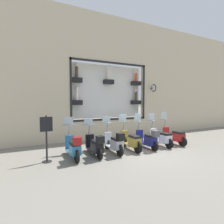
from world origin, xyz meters
TOP-DOWN VIEW (x-y plane):
  - ground_plane at (0.00, 0.00)m, footprint 120.00×120.00m
  - building_facade at (3.60, -0.00)m, footprint 1.18×36.00m
  - scooter_red_0 at (0.42, -2.35)m, footprint 1.80×0.61m
  - scooter_white_1 at (0.42, -1.44)m, footprint 1.80×0.60m
  - scooter_navy_2 at (0.35, -0.53)m, footprint 1.79×0.60m
  - scooter_olive_3 at (0.42, 0.38)m, footprint 1.81×0.60m
  - scooter_silver_4 at (0.36, 1.29)m, footprint 1.80×0.60m
  - scooter_black_5 at (0.35, 2.20)m, footprint 1.79×0.61m
  - scooter_teal_6 at (0.36, 3.10)m, footprint 1.80×0.61m
  - shop_sign_post at (0.48, 4.09)m, footprint 0.36×0.45m

SIDE VIEW (x-z plane):
  - ground_plane at x=0.00m, z-range 0.00..0.00m
  - scooter_white_1 at x=0.42m, z-range -0.39..1.25m
  - scooter_red_0 at x=0.42m, z-range -0.40..1.28m
  - scooter_olive_3 at x=0.42m, z-range -0.38..1.28m
  - scooter_black_5 at x=0.35m, z-range -0.30..1.21m
  - scooter_navy_2 at x=0.35m, z-range -0.37..1.30m
  - scooter_silver_4 at x=0.36m, z-range -0.31..1.26m
  - scooter_teal_6 at x=0.36m, z-range -0.33..1.28m
  - shop_sign_post at x=0.48m, z-range 0.07..1.84m
  - building_facade at x=3.60m, z-range 0.05..7.60m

